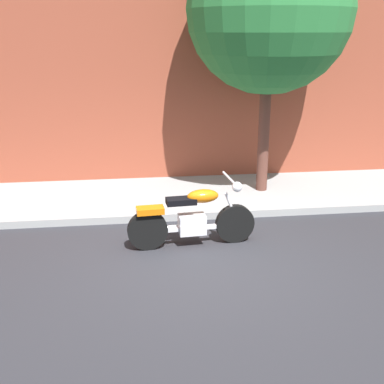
% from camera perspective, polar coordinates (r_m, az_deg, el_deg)
% --- Properties ---
extents(ground_plane, '(60.00, 60.00, 0.00)m').
position_cam_1_polar(ground_plane, '(7.73, 1.31, -7.90)').
color(ground_plane, '#28282D').
extents(sidewalk, '(24.36, 2.45, 0.14)m').
position_cam_1_polar(sidewalk, '(10.37, -1.06, -0.49)').
color(sidewalk, '#969696').
rests_on(sidewalk, ground).
extents(motorcycle, '(2.13, 0.70, 1.15)m').
position_cam_1_polar(motorcycle, '(8.05, -0.02, -3.15)').
color(motorcycle, black).
rests_on(motorcycle, ground).
extents(street_tree, '(3.25, 3.25, 5.42)m').
position_cam_1_polar(street_tree, '(10.17, 9.00, 20.21)').
color(street_tree, brown).
rests_on(street_tree, ground).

